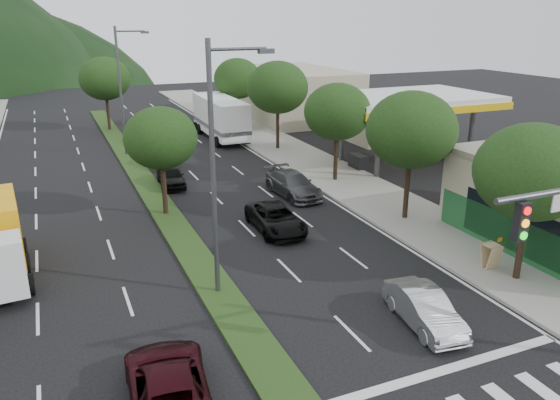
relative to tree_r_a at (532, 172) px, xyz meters
name	(u,v)px	position (x,y,z in m)	size (l,w,h in m)	color
sidewalk_right	(309,162)	(0.50, 21.00, -4.75)	(5.00, 90.00, 0.15)	gray
median	(137,170)	(-12.00, 24.00, -4.76)	(1.60, 56.00, 0.12)	#223814
gas_canopy	(408,103)	(7.00, 18.00, -0.17)	(12.20, 8.20, 5.25)	silver
bldg_right_far	(291,93)	(7.50, 40.00, -2.22)	(10.00, 16.00, 5.20)	#B2AB8D
tree_r_a	(532,172)	(0.00, 0.00, 0.00)	(4.60, 4.60, 6.63)	black
tree_r_b	(411,130)	(0.00, 8.00, 0.22)	(4.80, 4.80, 6.94)	black
tree_r_c	(337,112)	(0.00, 16.00, -0.07)	(4.40, 4.40, 6.48)	black
tree_r_d	(278,88)	(0.00, 26.00, 0.36)	(5.00, 5.00, 7.17)	black
tree_r_e	(237,79)	(0.00, 36.00, 0.07)	(4.60, 4.60, 6.71)	black
tree_med_near	(161,138)	(-12.00, 14.00, -0.39)	(4.00, 4.00, 6.02)	black
tree_med_far	(105,79)	(-12.00, 40.00, 0.19)	(4.80, 4.80, 6.94)	black
streetlight_near	(218,160)	(-11.79, 4.00, 0.76)	(2.60, 0.25, 10.00)	#47494C
streetlight_mid	(123,85)	(-11.79, 29.00, 0.76)	(2.60, 0.25, 10.00)	#47494C
sedan_silver	(424,309)	(-5.82, -1.30, -4.15)	(1.41, 4.04, 1.33)	#B0B3B8
suv_maroon	(168,386)	(-15.30, -2.00, -4.12)	(2.33, 5.05, 1.40)	black
car_queue_a	(171,176)	(-10.50, 19.35, -4.14)	(1.61, 4.00, 1.36)	black
car_queue_b	(293,184)	(-3.92, 14.35, -4.09)	(2.05, 5.04, 1.46)	#444448
car_queue_c	(162,159)	(-10.02, 24.35, -4.20)	(1.31, 3.76, 1.24)	#540E11
car_queue_d	(276,219)	(-7.18, 9.35, -4.16)	(2.18, 4.73, 1.32)	black
motorhome	(220,117)	(-3.00, 32.30, -2.87)	(3.11, 9.57, 3.66)	white
a_frame_sign	(491,254)	(-0.31, 1.23, -4.01)	(0.67, 0.76, 1.48)	tan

